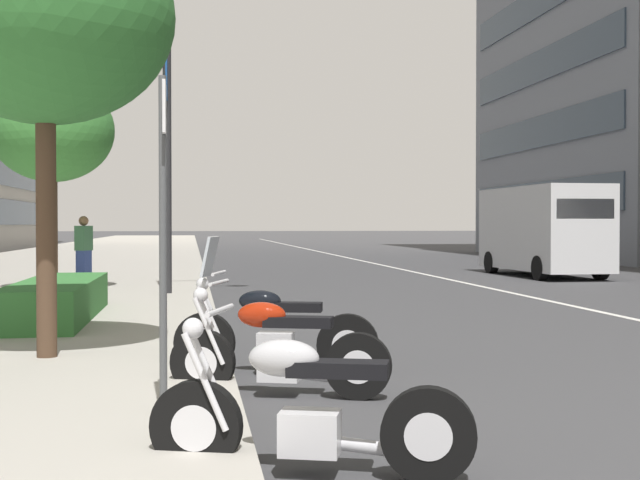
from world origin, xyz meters
name	(u,v)px	position (x,y,z in m)	size (l,w,h in m)	color
sidewalk_right_plaza	(71,263)	(30.00, 12.16, 0.07)	(160.00, 10.22, 0.15)	#A39E93
lane_centre_stripe	(351,258)	(35.00, 0.00, 0.00)	(110.00, 0.16, 0.01)	silver
motorcycle_nearest_camera	(306,414)	(0.43, 6.73, 0.41)	(0.83, 2.05, 1.08)	black
motorcycle_by_sign_pole	(277,353)	(3.01, 6.67, 0.41)	(0.84, 2.05, 1.09)	black
motorcycle_far_end_row	(272,333)	(4.21, 6.60, 0.45)	(0.78, 2.18, 1.49)	black
delivery_van_ahead	(543,229)	(20.40, -3.34, 1.47)	(5.60, 2.26, 2.77)	silver
parking_sign_by_curb	(163,212)	(1.73, 7.67, 1.72)	(0.32, 0.06, 2.61)	#47494C
street_lamp_with_banners	(184,76)	(13.60, 7.61, 4.77)	(1.26, 2.39, 7.58)	#232326
clipped_hedge_bed	(57,300)	(8.82, 9.53, 0.45)	(4.62, 1.10, 0.59)	#337033
street_tree_far_plaza	(45,16)	(4.84, 9.05, 3.91)	(2.84, 2.84, 4.99)	#473323
street_tree_mid_sidewalk	(52,131)	(14.69, 10.50, 3.69)	(2.71, 2.71, 4.70)	#473323
pedestrian_on_plaza	(84,251)	(15.93, 9.98, 0.99)	(0.47, 0.40, 1.67)	#33478C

